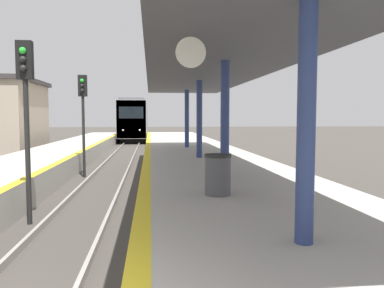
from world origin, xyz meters
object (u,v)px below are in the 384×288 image
object	(u,v)px
train	(135,120)
trash_bin	(218,174)
signal_near	(26,97)
signal_mid	(83,106)

from	to	relation	value
train	trash_bin	world-z (taller)	train
signal_near	signal_mid	world-z (taller)	same
signal_near	signal_mid	xyz separation A→B (m)	(0.07, 7.14, 0.00)
train	signal_near	world-z (taller)	train
signal_near	trash_bin	xyz separation A→B (m)	(4.38, -1.32, -1.72)
signal_near	trash_bin	bearing A→B (deg)	-16.76
signal_near	trash_bin	world-z (taller)	signal_near
train	signal_near	bearing A→B (deg)	-91.80
signal_mid	trash_bin	distance (m)	9.65
signal_near	train	bearing A→B (deg)	88.20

